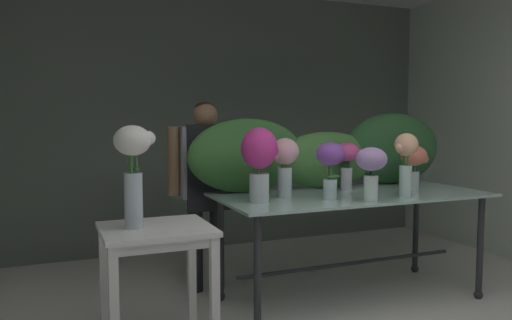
# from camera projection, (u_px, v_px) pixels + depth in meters

# --- Properties ---
(ground_plane) EXTENTS (8.17, 8.17, 0.00)m
(ground_plane) POSITION_uv_depth(u_px,v_px,m) (287.00, 300.00, 3.97)
(ground_plane) COLOR silver
(wall_back) EXTENTS (5.30, 0.12, 2.80)m
(wall_back) POSITION_uv_depth(u_px,v_px,m) (214.00, 120.00, 5.56)
(wall_back) COLOR slate
(wall_back) RESTS_ON ground
(display_table_glass) EXTENTS (2.10, 0.95, 0.85)m
(display_table_glass) POSITION_uv_depth(u_px,v_px,m) (351.00, 208.00, 3.92)
(display_table_glass) COLOR #A9CEC4
(display_table_glass) RESTS_ON ground
(side_table_white) EXTENTS (0.63, 0.57, 0.79)m
(side_table_white) POSITION_uv_depth(u_px,v_px,m) (156.00, 247.00, 2.96)
(side_table_white) COLOR white
(side_table_white) RESTS_ON ground
(florist) EXTENTS (0.62, 0.24, 1.56)m
(florist) POSITION_uv_depth(u_px,v_px,m) (206.00, 175.00, 4.12)
(florist) COLOR #232328
(florist) RESTS_ON ground
(foliage_backdrop) EXTENTS (2.34, 0.32, 0.62)m
(foliage_backdrop) POSITION_uv_depth(u_px,v_px,m) (337.00, 153.00, 4.24)
(foliage_backdrop) COLOR #387033
(foliage_backdrop) RESTS_ON display_table_glass
(vase_fuchsia_tulips) EXTENTS (0.21, 0.21, 0.39)m
(vase_fuchsia_tulips) POSITION_uv_depth(u_px,v_px,m) (347.00, 159.00, 4.04)
(vase_fuchsia_tulips) COLOR silver
(vase_fuchsia_tulips) RESTS_ON display_table_glass
(vase_peach_roses) EXTENTS (0.19, 0.17, 0.47)m
(vase_peach_roses) POSITION_uv_depth(u_px,v_px,m) (406.00, 158.00, 3.69)
(vase_peach_roses) COLOR silver
(vase_peach_roses) RESTS_ON display_table_glass
(vase_magenta_snapdragons) EXTENTS (0.27, 0.25, 0.52)m
(vase_magenta_snapdragons) POSITION_uv_depth(u_px,v_px,m) (259.00, 157.00, 3.48)
(vase_magenta_snapdragons) COLOR silver
(vase_magenta_snapdragons) RESTS_ON display_table_glass
(vase_lilac_peonies) EXTENTS (0.22, 0.22, 0.38)m
(vase_lilac_peonies) POSITION_uv_depth(u_px,v_px,m) (371.00, 166.00, 3.51)
(vase_lilac_peonies) COLOR silver
(vase_lilac_peonies) RESTS_ON display_table_glass
(vase_coral_ranunculus) EXTENTS (0.23, 0.21, 0.36)m
(vase_coral_ranunculus) POSITION_uv_depth(u_px,v_px,m) (414.00, 161.00, 4.09)
(vase_coral_ranunculus) COLOR silver
(vase_coral_ranunculus) RESTS_ON display_table_glass
(vase_blush_hydrangea) EXTENTS (0.23, 0.21, 0.44)m
(vase_blush_hydrangea) POSITION_uv_depth(u_px,v_px,m) (285.00, 161.00, 3.69)
(vase_blush_hydrangea) COLOR silver
(vase_blush_hydrangea) RESTS_ON display_table_glass
(vase_violet_freesia) EXTENTS (0.21, 0.21, 0.41)m
(vase_violet_freesia) POSITION_uv_depth(u_px,v_px,m) (330.00, 162.00, 3.59)
(vase_violet_freesia) COLOR silver
(vase_violet_freesia) RESTS_ON display_table_glass
(vase_white_roses_tall) EXTENTS (0.24, 0.21, 0.59)m
(vase_white_roses_tall) POSITION_uv_depth(u_px,v_px,m) (133.00, 165.00, 2.87)
(vase_white_roses_tall) COLOR silver
(vase_white_roses_tall) RESTS_ON side_table_white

